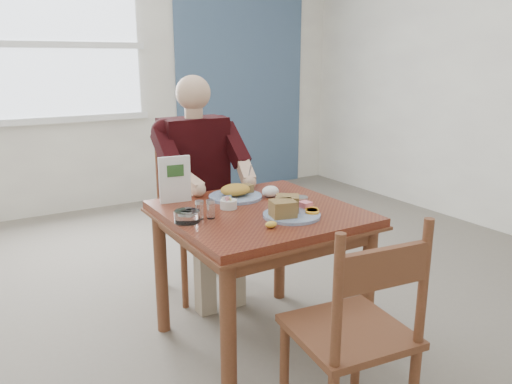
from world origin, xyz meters
TOP-DOWN VIEW (x-y plane):
  - floor at (0.00, 0.00)m, footprint 6.00×6.00m
  - wall_back at (0.00, 3.00)m, footprint 5.50×0.00m
  - accent_panel at (1.60, 2.98)m, footprint 1.60×0.02m
  - lemon_wedge at (-0.10, -0.27)m, footprint 0.07×0.06m
  - napkin at (0.17, 0.16)m, footprint 0.12×0.11m
  - metal_dish at (0.29, 0.05)m, footprint 0.11×0.11m
  - window at (-0.40, 2.97)m, footprint 1.72×0.04m
  - table at (0.00, 0.00)m, footprint 0.92×0.92m
  - chair_far at (0.00, 0.80)m, footprint 0.42×0.42m
  - chair_near at (-0.06, -0.80)m, footprint 0.47×0.47m
  - diner at (0.00, 0.71)m, footprint 0.53×0.56m
  - near_plate at (0.06, -0.17)m, footprint 0.35×0.35m
  - far_plate at (0.00, 0.24)m, footprint 0.31×0.31m
  - caddy at (-0.13, 0.09)m, footprint 0.11×0.11m
  - shakers at (-0.30, 0.00)m, footprint 0.10×0.07m
  - creamer at (-0.39, -0.00)m, footprint 0.13×0.13m
  - menu at (-0.31, 0.33)m, footprint 0.17×0.03m

SIDE VIEW (x-z plane):
  - floor at x=0.00m, z-range 0.00..0.00m
  - chair_far at x=0.00m, z-range 0.00..0.95m
  - chair_near at x=-0.06m, z-range 0.00..0.95m
  - table at x=0.00m, z-range 0.26..1.01m
  - metal_dish at x=0.29m, z-range 0.75..0.76m
  - lemon_wedge at x=-0.10m, z-range 0.75..0.78m
  - caddy at x=-0.13m, z-range 0.74..0.81m
  - creamer at x=-0.39m, z-range 0.75..0.81m
  - far_plate at x=0.00m, z-range 0.74..0.82m
  - napkin at x=0.17m, z-range 0.75..0.81m
  - near_plate at x=0.06m, z-range 0.74..0.83m
  - shakers at x=-0.30m, z-range 0.75..0.84m
  - diner at x=0.00m, z-range 0.12..1.50m
  - menu at x=-0.31m, z-range 0.75..1.00m
  - accent_panel at x=1.60m, z-range 0.00..2.80m
  - wall_back at x=0.00m, z-range -1.35..4.15m
  - window at x=-0.40m, z-range 0.89..2.31m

